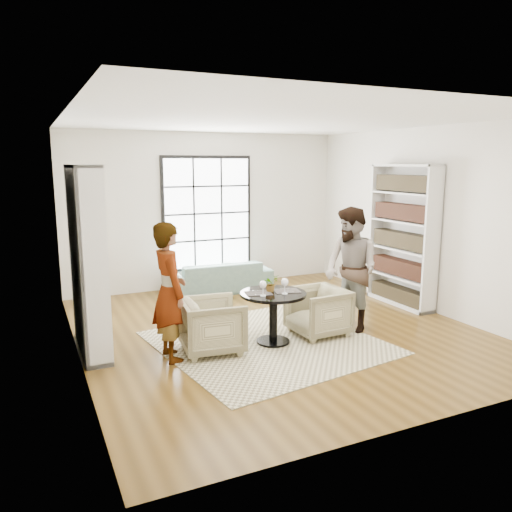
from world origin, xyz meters
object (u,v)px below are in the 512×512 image
armchair_left (212,326)px  armchair_right (318,312)px  sofa (219,276)px  person_right (351,270)px  pedestal_table (273,306)px  wine_glass_right (285,283)px  wine_glass_left (263,285)px  flower_centerpiece (271,283)px  person_left (169,292)px

armchair_left → armchair_right: armchair_left is taller
sofa → armchair_left: bearing=69.9°
armchair_left → person_right: bearing=-84.1°
person_right → armchair_right: bearing=-97.7°
pedestal_table → wine_glass_right: 0.39m
person_right → wine_glass_right: bearing=-89.5°
wine_glass_right → person_right: bearing=8.2°
armchair_right → wine_glass_left: wine_glass_left is taller
sofa → armchair_right: size_ratio=2.62×
sofa → wine_glass_left: (-0.53, -3.04, 0.57)m
wine_glass_left → flower_centerpiece: bearing=40.5°
wine_glass_left → armchair_left: bearing=166.3°
person_right → flower_centerpiece: size_ratio=7.95×
pedestal_table → wine_glass_left: wine_glass_left is taller
armchair_right → flower_centerpiece: (-0.74, 0.03, 0.48)m
sofa → wine_glass_right: bearing=88.0°
pedestal_table → wine_glass_right: bearing=-53.1°
armchair_right → flower_centerpiece: size_ratio=3.32×
wine_glass_left → wine_glass_right: (0.30, -0.03, 0.01)m
armchair_right → wine_glass_right: bearing=-77.5°
person_right → person_left: bearing=-98.1°
person_left → flower_centerpiece: (1.39, 0.01, -0.04)m
armchair_left → wine_glass_right: 1.10m
armchair_left → armchair_right: bearing=-84.3°
pedestal_table → armchair_right: 0.75m
pedestal_table → person_left: (-1.40, 0.05, 0.35)m
flower_centerpiece → sofa: bearing=83.4°
pedestal_table → person_left: 1.45m
person_left → wine_glass_right: person_left is taller
sofa → armchair_left: armchair_left is taller
person_right → wine_glass_left: size_ratio=8.79×
sofa → flower_centerpiece: bearing=85.5°
pedestal_table → person_left: person_left is taller
pedestal_table → armchair_right: pedestal_table is taller
person_right → wine_glass_left: person_right is taller
pedestal_table → armchair_left: 0.87m
armchair_right → person_left: size_ratio=0.44×
flower_centerpiece → pedestal_table: bearing=-81.0°
armchair_left → wine_glass_left: (0.65, -0.16, 0.51)m
pedestal_table → wine_glass_right: wine_glass_right is taller
pedestal_table → flower_centerpiece: 0.31m
armchair_right → wine_glass_right: wine_glass_right is taller
person_left → wine_glass_left: (1.20, -0.16, -0.00)m
person_left → wine_glass_left: person_left is taller
armchair_right → person_right: bearing=87.4°
armchair_right → pedestal_table: bearing=-89.8°
armchair_left → wine_glass_left: wine_glass_left is taller
sofa → armchair_left: 3.12m
armchair_right → person_left: bearing=-93.1°
armchair_left → sofa: bearing=-15.9°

